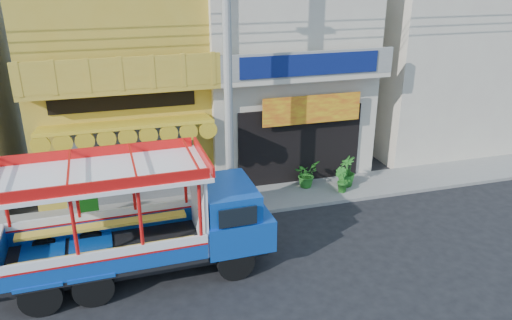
{
  "coord_description": "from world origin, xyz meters",
  "views": [
    {
      "loc": [
        -4.26,
        -10.79,
        7.7
      ],
      "look_at": [
        -0.38,
        2.5,
        2.15
      ],
      "focal_mm": 35.0,
      "sensor_mm": 36.0,
      "label": 1
    }
  ],
  "objects_px": {
    "songthaew_truck": "(155,219)",
    "potted_plant_a": "(306,174)",
    "utility_pole": "(233,60)",
    "potted_plant_b": "(342,180)",
    "potted_plant_c": "(347,171)",
    "green_sign": "(88,208)"
  },
  "relations": [
    {
      "from": "songthaew_truck",
      "to": "potted_plant_a",
      "type": "xyz_separation_m",
      "value": [
        5.64,
        3.69,
        -0.98
      ]
    },
    {
      "from": "songthaew_truck",
      "to": "potted_plant_c",
      "type": "height_order",
      "value": "songthaew_truck"
    },
    {
      "from": "potted_plant_a",
      "to": "utility_pole",
      "type": "bearing_deg",
      "value": 165.41
    },
    {
      "from": "utility_pole",
      "to": "potted_plant_b",
      "type": "height_order",
      "value": "utility_pole"
    },
    {
      "from": "utility_pole",
      "to": "potted_plant_a",
      "type": "xyz_separation_m",
      "value": [
        2.91,
        1.12,
        -4.43
      ]
    },
    {
      "from": "utility_pole",
      "to": "songthaew_truck",
      "type": "relative_size",
      "value": 3.96
    },
    {
      "from": "utility_pole",
      "to": "green_sign",
      "type": "distance_m",
      "value": 6.43
    },
    {
      "from": "potted_plant_b",
      "to": "potted_plant_c",
      "type": "distance_m",
      "value": 0.58
    },
    {
      "from": "potted_plant_b",
      "to": "utility_pole",
      "type": "bearing_deg",
      "value": 65.38
    },
    {
      "from": "potted_plant_c",
      "to": "songthaew_truck",
      "type": "bearing_deg",
      "value": -60.38
    },
    {
      "from": "songthaew_truck",
      "to": "potted_plant_a",
      "type": "distance_m",
      "value": 6.82
    },
    {
      "from": "songthaew_truck",
      "to": "green_sign",
      "type": "bearing_deg",
      "value": 119.52
    },
    {
      "from": "utility_pole",
      "to": "potted_plant_c",
      "type": "xyz_separation_m",
      "value": [
        4.33,
        0.78,
        -4.35
      ]
    },
    {
      "from": "songthaew_truck",
      "to": "green_sign",
      "type": "distance_m",
      "value": 3.84
    },
    {
      "from": "potted_plant_b",
      "to": "potted_plant_a",
      "type": "bearing_deg",
      "value": 23.59
    },
    {
      "from": "songthaew_truck",
      "to": "potted_plant_b",
      "type": "xyz_separation_m",
      "value": [
        6.67,
        2.93,
        -1.02
      ]
    },
    {
      "from": "utility_pole",
      "to": "potted_plant_b",
      "type": "xyz_separation_m",
      "value": [
        3.94,
        0.36,
        -4.48
      ]
    },
    {
      "from": "songthaew_truck",
      "to": "green_sign",
      "type": "height_order",
      "value": "songthaew_truck"
    },
    {
      "from": "potted_plant_b",
      "to": "green_sign",
      "type": "bearing_deg",
      "value": 58.17
    },
    {
      "from": "potted_plant_a",
      "to": "potted_plant_c",
      "type": "bearing_deg",
      "value": -49.33
    },
    {
      "from": "green_sign",
      "to": "potted_plant_b",
      "type": "height_order",
      "value": "green_sign"
    },
    {
      "from": "utility_pole",
      "to": "potted_plant_c",
      "type": "distance_m",
      "value": 6.19
    }
  ]
}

